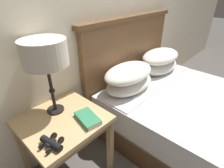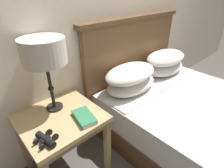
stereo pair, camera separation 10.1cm
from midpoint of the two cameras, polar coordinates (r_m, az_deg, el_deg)
The scene contains 6 objects.
wall_back at distance 1.62m, azimuth -6.69°, elevation 23.58°, with size 8.00×0.06×2.60m.
nightstand at distance 1.43m, azimuth -14.47°, elevation -12.45°, with size 0.58×0.58×0.61m.
bed at distance 1.99m, azimuth 25.18°, elevation -9.13°, with size 1.50×1.83×1.18m.
table_lamp at distance 1.26m, azimuth -19.22°, elevation 9.63°, with size 0.30×0.30×0.56m.
book_on_nightstand at distance 1.30m, azimuth -6.90°, elevation -10.74°, with size 0.16×0.23×0.04m.
binoculars_pair at distance 1.19m, azimuth -18.44°, elevation -16.85°, with size 0.15×0.16×0.05m.
Camera 2 is at (-0.94, -0.35, 1.46)m, focal length 28.00 mm.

